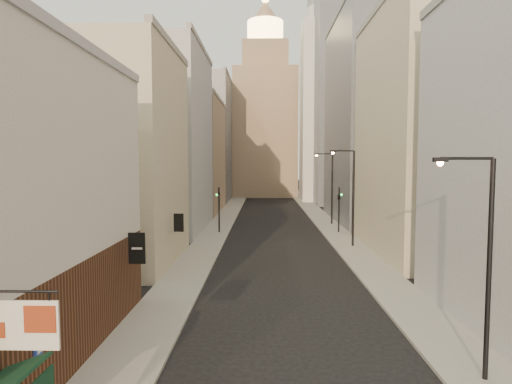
% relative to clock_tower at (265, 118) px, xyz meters
% --- Properties ---
extents(sidewalk_left, '(3.00, 140.00, 0.15)m').
position_rel_clock_tower_xyz_m(sidewalk_left, '(-5.50, -37.00, -17.56)').
color(sidewalk_left, gray).
rests_on(sidewalk_left, ground).
extents(sidewalk_right, '(3.00, 140.00, 0.15)m').
position_rel_clock_tower_xyz_m(sidewalk_right, '(7.50, -37.00, -17.56)').
color(sidewalk_right, gray).
rests_on(sidewalk_right, ground).
extents(left_bldg_beige, '(8.00, 12.00, 16.00)m').
position_rel_clock_tower_xyz_m(left_bldg_beige, '(-11.00, -66.00, -9.63)').
color(left_bldg_beige, tan).
rests_on(left_bldg_beige, ground).
extents(left_bldg_grey, '(8.00, 16.00, 20.00)m').
position_rel_clock_tower_xyz_m(left_bldg_grey, '(-11.00, -50.00, -7.63)').
color(left_bldg_grey, '#96959A').
rests_on(left_bldg_grey, ground).
extents(left_bldg_tan, '(8.00, 18.00, 17.00)m').
position_rel_clock_tower_xyz_m(left_bldg_tan, '(-11.00, -32.00, -9.13)').
color(left_bldg_tan, '#8C7058').
rests_on(left_bldg_tan, ground).
extents(left_bldg_wingrid, '(8.00, 20.00, 24.00)m').
position_rel_clock_tower_xyz_m(left_bldg_wingrid, '(-11.00, -12.00, -5.63)').
color(left_bldg_wingrid, gray).
rests_on(left_bldg_wingrid, ground).
extents(right_bldg_beige, '(8.00, 16.00, 20.00)m').
position_rel_clock_tower_xyz_m(right_bldg_beige, '(13.00, -62.00, -7.63)').
color(right_bldg_beige, tan).
rests_on(right_bldg_beige, ground).
extents(right_bldg_wingrid, '(8.00, 20.00, 26.00)m').
position_rel_clock_tower_xyz_m(right_bldg_wingrid, '(13.00, -42.00, -4.63)').
color(right_bldg_wingrid, gray).
rests_on(right_bldg_wingrid, ground).
extents(highrise, '(21.00, 23.00, 51.20)m').
position_rel_clock_tower_xyz_m(highrise, '(19.00, -14.00, 8.02)').
color(highrise, gray).
rests_on(highrise, ground).
extents(clock_tower, '(14.00, 14.00, 44.90)m').
position_rel_clock_tower_xyz_m(clock_tower, '(0.00, 0.00, 0.00)').
color(clock_tower, '#8C7058').
rests_on(clock_tower, ground).
extents(white_tower, '(8.00, 8.00, 41.50)m').
position_rel_clock_tower_xyz_m(white_tower, '(11.00, -14.00, 0.97)').
color(white_tower, silver).
rests_on(white_tower, ground).
extents(streetlamp_near, '(2.07, 0.28, 7.87)m').
position_rel_clock_tower_xyz_m(streetlamp_near, '(7.27, -83.42, -13.14)').
color(streetlamp_near, black).
rests_on(streetlamp_near, ground).
extents(streetlamp_mid, '(2.29, 0.50, 8.75)m').
position_rel_clock_tower_xyz_m(streetlamp_mid, '(7.56, -59.66, -12.64)').
color(streetlamp_mid, black).
rests_on(streetlamp_mid, ground).
extents(streetlamp_far, '(2.29, 0.23, 8.74)m').
position_rel_clock_tower_xyz_m(streetlamp_far, '(7.83, -45.95, -12.64)').
color(streetlamp_far, black).
rests_on(streetlamp_far, ground).
extents(traffic_light_left, '(0.59, 0.52, 5.00)m').
position_rel_clock_tower_xyz_m(traffic_light_left, '(-5.07, -52.37, -14.04)').
color(traffic_light_left, black).
rests_on(traffic_light_left, ground).
extents(traffic_light_right, '(0.64, 0.61, 5.00)m').
position_rel_clock_tower_xyz_m(traffic_light_right, '(7.82, -52.15, -13.91)').
color(traffic_light_right, black).
rests_on(traffic_light_right, ground).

